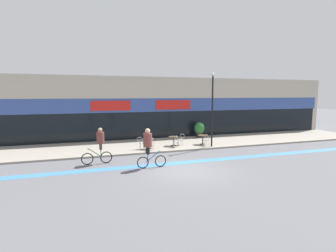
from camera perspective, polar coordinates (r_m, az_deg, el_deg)
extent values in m
plane|color=#5B5B60|center=(14.26, 3.93, -9.68)|extent=(120.00, 120.00, 0.00)
cube|color=gray|center=(20.94, -3.65, -4.15)|extent=(40.00, 5.50, 0.12)
cube|color=#B2A899|center=(25.21, -6.47, 3.99)|extent=(40.00, 4.00, 5.62)
cube|color=black|center=(23.41, -5.42, 0.13)|extent=(38.80, 0.10, 2.40)
cube|color=#334C93|center=(23.29, -5.48, 4.53)|extent=(39.20, 0.14, 1.20)
cube|color=red|center=(22.76, -12.37, 4.35)|extent=(3.33, 0.08, 0.84)
cube|color=red|center=(24.01, 1.13, 4.63)|extent=(3.33, 0.08, 0.84)
cube|color=#3D7AB7|center=(15.72, 1.65, -8.08)|extent=(36.00, 0.70, 0.01)
cylinder|color=black|center=(19.26, -4.06, -4.91)|extent=(0.36, 0.36, 0.02)
cylinder|color=black|center=(19.19, -4.07, -3.88)|extent=(0.07, 0.07, 0.73)
cylinder|color=#4C3823|center=(19.12, -4.08, -2.77)|extent=(0.66, 0.66, 0.02)
cylinder|color=black|center=(20.33, 1.18, -4.27)|extent=(0.43, 0.43, 0.02)
cylinder|color=black|center=(20.26, 1.18, -3.34)|extent=(0.07, 0.07, 0.69)
cylinder|color=#4C3823|center=(20.20, 1.18, -2.34)|extent=(0.77, 0.77, 0.02)
cylinder|color=black|center=(21.06, 7.53, -3.93)|extent=(0.44, 0.44, 0.02)
cylinder|color=black|center=(21.00, 7.54, -3.01)|extent=(0.07, 0.07, 0.71)
cylinder|color=#4C3823|center=(20.94, 7.56, -2.01)|extent=(0.79, 0.79, 0.02)
cylinder|color=#B7B2AD|center=(18.66, -3.65, -3.97)|extent=(0.43, 0.43, 0.03)
cylinder|color=#B7B2AD|center=(18.78, -4.20, -4.60)|extent=(0.03, 0.03, 0.42)
cylinder|color=#B7B2AD|center=(18.87, -3.39, -4.53)|extent=(0.03, 0.03, 0.42)
cylinder|color=#B7B2AD|center=(18.52, -3.91, -4.76)|extent=(0.03, 0.03, 0.42)
cylinder|color=#B7B2AD|center=(18.62, -3.10, -4.69)|extent=(0.03, 0.03, 0.42)
torus|color=#B7B2AD|center=(18.45, -3.48, -3.26)|extent=(0.06, 0.41, 0.41)
cylinder|color=#B7B2AD|center=(18.42, -3.98, -3.71)|extent=(0.03, 0.03, 0.23)
cylinder|color=#B7B2AD|center=(18.53, -2.98, -3.63)|extent=(0.03, 0.03, 0.23)
cylinder|color=#B7B2AD|center=(19.05, -5.68, -3.76)|extent=(0.41, 0.41, 0.03)
cylinder|color=#B7B2AD|center=(19.26, -5.35, -4.32)|extent=(0.03, 0.03, 0.42)
cylinder|color=#B7B2AD|center=(18.99, -5.17, -4.48)|extent=(0.03, 0.03, 0.42)
cylinder|color=#B7B2AD|center=(19.20, -6.17, -4.36)|extent=(0.03, 0.03, 0.42)
cylinder|color=#B7B2AD|center=(18.93, -6.00, -4.52)|extent=(0.03, 0.03, 0.42)
torus|color=#B7B2AD|center=(18.97, -6.19, -3.00)|extent=(0.41, 0.04, 0.41)
cylinder|color=#B7B2AD|center=(19.16, -6.29, -3.32)|extent=(0.03, 0.03, 0.23)
cylinder|color=#B7B2AD|center=(18.83, -6.09, -3.49)|extent=(0.03, 0.03, 0.23)
cylinder|color=#B7B2AD|center=(19.74, 1.72, -3.35)|extent=(0.41, 0.41, 0.03)
cylinder|color=#B7B2AD|center=(19.87, 1.20, -3.94)|extent=(0.03, 0.03, 0.42)
cylinder|color=#B7B2AD|center=(19.95, 1.97, -3.90)|extent=(0.03, 0.03, 0.42)
cylinder|color=#B7B2AD|center=(19.61, 1.45, -4.09)|extent=(0.03, 0.03, 0.42)
cylinder|color=#B7B2AD|center=(19.69, 2.23, -4.05)|extent=(0.03, 0.03, 0.42)
torus|color=#B7B2AD|center=(19.54, 1.88, -2.68)|extent=(0.04, 0.41, 0.41)
cylinder|color=#B7B2AD|center=(19.51, 1.40, -3.10)|extent=(0.03, 0.03, 0.23)
cylinder|color=#B7B2AD|center=(19.61, 2.35, -3.04)|extent=(0.03, 0.03, 0.23)
cylinder|color=#B7B2AD|center=(20.44, 2.63, -3.00)|extent=(0.41, 0.41, 0.03)
cylinder|color=#B7B2AD|center=(20.30, 2.39, -3.72)|extent=(0.03, 0.03, 0.42)
cylinder|color=#B7B2AD|center=(20.56, 2.13, -3.58)|extent=(0.03, 0.03, 0.42)
cylinder|color=#B7B2AD|center=(20.40, 3.14, -3.67)|extent=(0.03, 0.03, 0.42)
cylinder|color=#B7B2AD|center=(20.65, 2.86, -3.54)|extent=(0.03, 0.03, 0.42)
torus|color=#B7B2AD|center=(20.45, 3.09, -2.25)|extent=(0.41, 0.04, 0.41)
cylinder|color=#B7B2AD|center=(20.32, 3.25, -2.70)|extent=(0.03, 0.03, 0.23)
cylinder|color=#B7B2AD|center=(20.63, 2.92, -2.55)|extent=(0.03, 0.03, 0.23)
cylinder|color=#B7B2AD|center=(20.50, 8.22, -3.04)|extent=(0.41, 0.41, 0.03)
cylinder|color=#B7B2AD|center=(20.59, 7.68, -3.62)|extent=(0.03, 0.03, 0.42)
cylinder|color=#B7B2AD|center=(20.73, 8.37, -3.56)|extent=(0.03, 0.03, 0.42)
cylinder|color=#B7B2AD|center=(20.35, 8.05, -3.75)|extent=(0.03, 0.03, 0.42)
cylinder|color=#B7B2AD|center=(20.49, 8.74, -3.69)|extent=(0.03, 0.03, 0.42)
torus|color=#B7B2AD|center=(20.31, 8.46, -2.39)|extent=(0.04, 0.41, 0.41)
cylinder|color=#B7B2AD|center=(20.25, 8.03, -2.79)|extent=(0.03, 0.03, 0.23)
cylinder|color=#B7B2AD|center=(20.41, 8.88, -2.73)|extent=(0.03, 0.03, 0.23)
cylinder|color=#232326|center=(24.41, 6.84, -1.92)|extent=(0.58, 0.58, 0.45)
ellipsoid|color=#28662D|center=(24.32, 6.87, -0.47)|extent=(0.93, 0.93, 1.12)
cylinder|color=black|center=(20.00, 9.60, 3.12)|extent=(0.12, 0.12, 5.33)
sphere|color=beige|center=(20.01, 9.76, 10.98)|extent=(0.26, 0.26, 0.26)
torus|color=black|center=(15.98, -17.17, -6.86)|extent=(0.70, 0.09, 0.70)
torus|color=black|center=(16.09, -13.29, -6.65)|extent=(0.70, 0.09, 0.70)
cylinder|color=#2D753D|center=(15.95, -15.45, -5.73)|extent=(0.84, 0.08, 0.63)
cylinder|color=#2D753D|center=(16.00, -14.40, -5.86)|extent=(0.04, 0.04, 0.49)
cylinder|color=#2D753D|center=(15.86, -17.05, -4.76)|extent=(0.05, 0.48, 0.03)
cylinder|color=#4C3D2D|center=(15.83, -14.41, -4.40)|extent=(0.16, 0.16, 0.37)
cylinder|color=#4C3D2D|center=(15.99, -14.48, -4.29)|extent=(0.16, 0.16, 0.37)
cylinder|color=brown|center=(15.82, -14.50, -2.49)|extent=(0.46, 0.46, 0.67)
sphere|color=tan|center=(15.75, -14.55, -0.83)|extent=(0.25, 0.25, 0.25)
torus|color=black|center=(14.90, -1.65, -7.62)|extent=(0.66, 0.07, 0.66)
torus|color=black|center=(14.63, -5.50, -7.92)|extent=(0.66, 0.07, 0.66)
cylinder|color=#23519E|center=(14.71, -3.37, -6.70)|extent=(0.79, 0.06, 0.60)
cylinder|color=#23519E|center=(14.64, -4.41, -6.96)|extent=(0.04, 0.04, 0.46)
cylinder|color=#23519E|center=(14.76, -1.84, -5.52)|extent=(0.04, 0.48, 0.03)
cylinder|color=black|center=(14.63, -4.53, -5.23)|extent=(0.17, 0.17, 0.41)
cylinder|color=black|center=(14.46, -4.33, -5.38)|extent=(0.17, 0.17, 0.41)
cylinder|color=brown|center=(14.44, -4.45, -3.08)|extent=(0.49, 0.49, 0.74)
sphere|color=beige|center=(14.36, -4.47, -1.08)|extent=(0.28, 0.28, 0.28)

